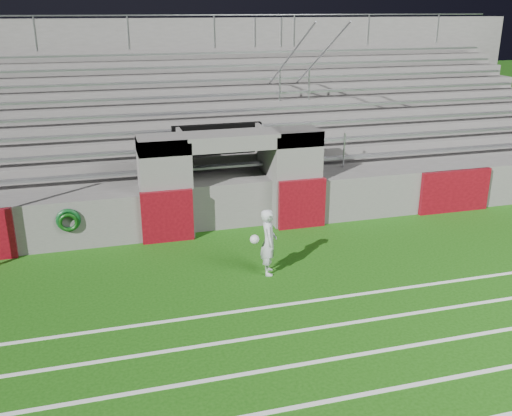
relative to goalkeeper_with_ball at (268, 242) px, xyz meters
name	(u,v)px	position (x,y,z in m)	size (l,w,h in m)	color
ground	(270,283)	(-0.11, -0.49, -0.76)	(90.00, 90.00, 0.00)	#184C0C
stadium_structure	(201,139)	(-0.11, 7.48, 0.73)	(26.00, 8.48, 5.42)	#5E5C59
goalkeeper_with_ball	(268,242)	(0.00, 0.00, 0.00)	(0.69, 0.61, 1.52)	silver
hose_coil	(68,221)	(-4.29, 2.44, 0.04)	(0.59, 0.15, 0.59)	#0D421A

